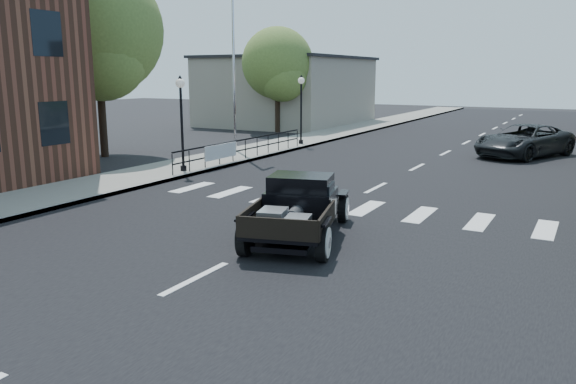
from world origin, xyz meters
The scene contains 14 objects.
ground centered at (0.00, 0.00, 0.00)m, with size 120.00×120.00×0.00m, color black.
road centered at (0.00, 15.00, 0.01)m, with size 14.00×80.00×0.02m, color black.
road_markings centered at (0.00, 10.00, 0.00)m, with size 12.00×60.00×0.06m, color silver, non-canonical shape.
sidewalk_left centered at (-8.50, 15.00, 0.07)m, with size 3.00×80.00×0.15m, color gray.
low_building_left centered at (-15.00, 28.00, 2.50)m, with size 10.00×12.00×5.00m, color gray.
railing centered at (-7.30, 10.00, 0.65)m, with size 0.08×10.00×1.00m, color black, non-canonical shape.
banner centered at (-7.22, 8.00, 0.45)m, with size 0.04×2.20×0.60m, color silver, non-canonical shape.
lamp_post_b centered at (-7.60, 6.00, 1.99)m, with size 0.36×0.36×3.68m, color black, non-canonical shape.
lamp_post_c centered at (-7.60, 16.00, 1.99)m, with size 0.36×0.36×3.68m, color black, non-canonical shape.
flagpole centered at (-9.20, 12.00, 5.98)m, with size 0.12×0.12×11.65m, color silver.
big_tree_near centered at (-14.00, 8.00, 4.45)m, with size 6.05×6.05×8.89m, color #536B2E, non-canonical shape.
big_tree_far centered at (-12.50, 22.00, 3.48)m, with size 4.74×4.74×6.96m, color #536B2E, non-canonical shape.
hotrod_pickup centered at (0.46, 0.40, 0.78)m, with size 2.09×4.47×1.55m, color black, non-canonical shape.
second_car centered at (3.53, 17.54, 0.76)m, with size 2.53×5.48×1.52m, color black.
Camera 1 is at (6.47, -11.08, 3.86)m, focal length 35.00 mm.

